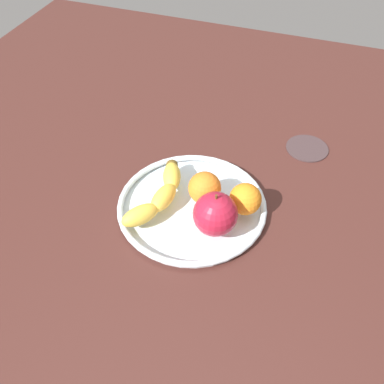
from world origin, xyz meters
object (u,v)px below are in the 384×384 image
banana (160,194)px  ambient_coaster (307,148)px  orange_back_left (205,188)px  orange_center (245,199)px  fruit_bowl (192,206)px  apple (215,214)px

banana → ambient_coaster: size_ratio=2.12×
orange_back_left → ambient_coaster: size_ratio=0.67×
orange_back_left → ambient_coaster: (24.32, -16.43, -4.66)cm
orange_center → orange_back_left: orange_back_left is taller
fruit_bowl → ambient_coaster: (25.99, -18.39, -0.62)cm
fruit_bowl → banana: (-1.55, 6.06, 2.65)cm
banana → orange_back_left: 8.75cm
orange_back_left → orange_center: bearing=-91.0°
banana → apple: (-3.21, -12.11, 2.27)cm
orange_center → ambient_coaster: bearing=-19.0°
banana → ambient_coaster: bearing=-33.1°
orange_center → ambient_coaster: (24.46, -8.42, -4.53)cm
apple → fruit_bowl: bearing=51.9°
apple → orange_back_left: apple is taller
fruit_bowl → ambient_coaster: size_ratio=3.07×
orange_center → banana: bearing=100.9°
apple → ambient_coaster: size_ratio=0.94×
banana → orange_center: size_ratio=3.32×
banana → orange_back_left: bearing=-59.6°
banana → apple: apple is taller
apple → banana: bearing=75.2°
orange_back_left → banana: bearing=111.9°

